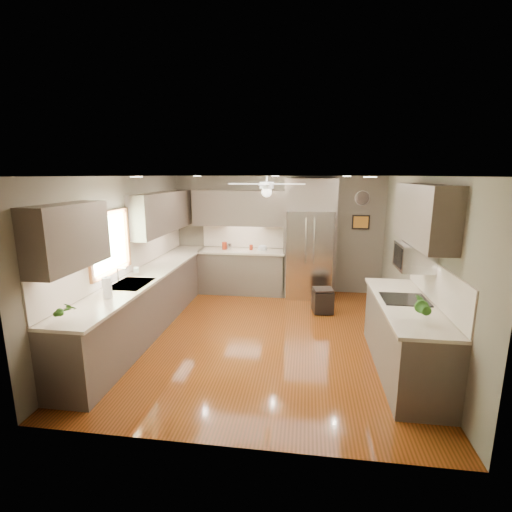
% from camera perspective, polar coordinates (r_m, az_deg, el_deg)
% --- Properties ---
extents(floor, '(5.00, 5.00, 0.00)m').
position_cam_1_polar(floor, '(6.06, 1.21, -12.19)').
color(floor, '#4A2409').
rests_on(floor, ground).
extents(ceiling, '(5.00, 5.00, 0.00)m').
position_cam_1_polar(ceiling, '(5.51, 1.33, 12.19)').
color(ceiling, white).
rests_on(ceiling, ground).
extents(wall_back, '(4.50, 0.00, 4.50)m').
position_cam_1_polar(wall_back, '(8.10, 3.30, 3.34)').
color(wall_back, '#635B4B').
rests_on(wall_back, ground).
extents(wall_front, '(4.50, 0.00, 4.50)m').
position_cam_1_polar(wall_front, '(3.29, -3.83, -10.29)').
color(wall_front, '#635B4B').
rests_on(wall_front, ground).
extents(wall_left, '(0.00, 5.00, 5.00)m').
position_cam_1_polar(wall_left, '(6.31, -19.48, 0.07)').
color(wall_left, '#635B4B').
rests_on(wall_left, ground).
extents(wall_right, '(0.00, 5.00, 5.00)m').
position_cam_1_polar(wall_right, '(5.85, 23.74, -1.21)').
color(wall_right, '#635B4B').
rests_on(wall_right, ground).
extents(canister_a, '(0.13, 0.13, 0.17)m').
position_cam_1_polar(canister_a, '(8.03, -4.87, 1.58)').
color(canister_a, '#992810').
rests_on(canister_a, back_run).
extents(canister_b, '(0.09, 0.09, 0.14)m').
position_cam_1_polar(canister_b, '(7.99, -4.09, 1.46)').
color(canister_b, silver).
rests_on(canister_b, back_run).
extents(canister_d, '(0.09, 0.09, 0.11)m').
position_cam_1_polar(canister_d, '(7.94, -0.76, 1.35)').
color(canister_d, '#992810').
rests_on(canister_d, back_run).
extents(soap_bottle, '(0.10, 0.11, 0.17)m').
position_cam_1_polar(soap_bottle, '(6.26, -17.88, -2.01)').
color(soap_bottle, white).
rests_on(soap_bottle, left_run).
extents(potted_plant_left, '(0.16, 0.12, 0.29)m').
position_cam_1_polar(potted_plant_left, '(4.56, -27.31, -7.37)').
color(potted_plant_left, '#2A5B1A').
rests_on(potted_plant_left, left_run).
extents(potted_plant_right, '(0.21, 0.17, 0.35)m').
position_cam_1_polar(potted_plant_right, '(4.49, 24.11, -6.97)').
color(potted_plant_right, '#2A5B1A').
rests_on(potted_plant_right, right_run).
extents(bowl, '(0.24, 0.24, 0.05)m').
position_cam_1_polar(bowl, '(7.86, 0.99, 0.97)').
color(bowl, '#BFAB8F').
rests_on(bowl, back_run).
extents(left_run, '(0.65, 4.70, 1.45)m').
position_cam_1_polar(left_run, '(6.51, -16.07, -6.32)').
color(left_run, '#4B3E36').
rests_on(left_run, ground).
extents(back_run, '(1.85, 0.65, 1.45)m').
position_cam_1_polar(back_run, '(8.06, -2.09, -2.26)').
color(back_run, '#4B3E36').
rests_on(back_run, ground).
extents(uppers, '(4.50, 4.70, 0.95)m').
position_cam_1_polar(uppers, '(6.36, -4.65, 6.51)').
color(uppers, '#4B3E36').
rests_on(uppers, wall_left).
extents(window, '(0.05, 1.12, 0.92)m').
position_cam_1_polar(window, '(5.81, -21.66, 1.91)').
color(window, '#BFF2B2').
rests_on(window, wall_left).
extents(sink, '(0.50, 0.70, 0.32)m').
position_cam_1_polar(sink, '(5.82, -18.67, -4.36)').
color(sink, silver).
rests_on(sink, left_run).
extents(refrigerator, '(1.06, 0.75, 2.45)m').
position_cam_1_polar(refrigerator, '(7.75, 8.26, 2.36)').
color(refrigerator, silver).
rests_on(refrigerator, ground).
extents(right_run, '(0.70, 2.20, 1.45)m').
position_cam_1_polar(right_run, '(5.26, 21.94, -11.31)').
color(right_run, '#4B3E36').
rests_on(right_run, ground).
extents(microwave, '(0.43, 0.55, 0.34)m').
position_cam_1_polar(microwave, '(5.22, 23.20, -0.10)').
color(microwave, silver).
rests_on(microwave, wall_right).
extents(ceiling_fan, '(1.18, 1.18, 0.32)m').
position_cam_1_polar(ceiling_fan, '(5.81, 1.66, 10.54)').
color(ceiling_fan, white).
rests_on(ceiling_fan, ceiling).
extents(recessed_lights, '(2.84, 3.14, 0.01)m').
position_cam_1_polar(recessed_lights, '(5.91, 1.38, 12.15)').
color(recessed_lights, white).
rests_on(recessed_lights, ceiling).
extents(wall_clock, '(0.30, 0.03, 0.30)m').
position_cam_1_polar(wall_clock, '(8.05, 16.02, 8.57)').
color(wall_clock, white).
rests_on(wall_clock, wall_back).
extents(framed_print, '(0.36, 0.03, 0.30)m').
position_cam_1_polar(framed_print, '(8.09, 15.82, 5.03)').
color(framed_print, black).
rests_on(framed_print, wall_back).
extents(stool, '(0.41, 0.41, 0.45)m').
position_cam_1_polar(stool, '(7.01, 10.21, -6.79)').
color(stool, black).
rests_on(stool, ground).
extents(paper_towel, '(0.12, 0.12, 0.29)m').
position_cam_1_polar(paper_towel, '(5.22, -21.93, -4.53)').
color(paper_towel, white).
rests_on(paper_towel, left_run).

